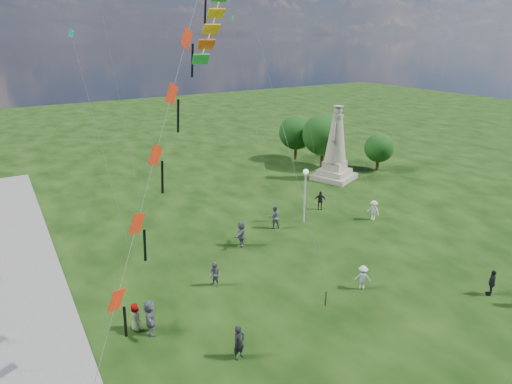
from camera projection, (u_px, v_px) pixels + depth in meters
waterfront at (0, 344)px, 21.07m from camera, size 200.00×200.00×1.51m
statue at (335, 152)px, 43.95m from camera, size 4.89×4.89×7.64m
lamppost at (305, 184)px, 33.49m from camera, size 0.42×0.42×4.48m
tree_row at (322, 136)px, 48.60m from camera, size 8.77×12.03×6.12m
person_0 at (239, 342)px, 19.78m from camera, size 0.72×0.55×1.75m
person_1 at (215, 275)px, 25.51m from camera, size 0.74×0.90×1.60m
person_2 at (363, 277)px, 25.31m from camera, size 1.07×1.02×1.51m
person_3 at (492, 283)px, 24.69m from camera, size 1.05×0.94×1.61m
person_5 at (150, 317)px, 21.42m from camera, size 1.33×1.94×1.93m
person_7 at (274, 217)px, 33.25m from camera, size 1.02×0.76×1.89m
person_8 at (373, 210)px, 34.79m from camera, size 0.77×1.16×1.66m
person_9 at (320, 200)px, 36.85m from camera, size 1.08×1.00×1.67m
person_10 at (135, 317)px, 21.75m from camera, size 0.63×0.84×1.53m
person_11 at (241, 234)px, 30.39m from camera, size 1.81×1.83×1.94m
red_kite_train at (163, 134)px, 17.68m from camera, size 9.88×9.35×16.82m
small_kites at (194, 44)px, 36.21m from camera, size 32.42×14.43×24.72m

